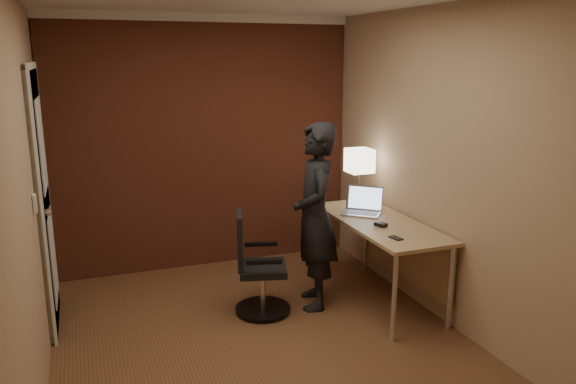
{
  "coord_description": "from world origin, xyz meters",
  "views": [
    {
      "loc": [
        -1.18,
        -3.51,
        2.1
      ],
      "look_at": [
        0.35,
        0.55,
        1.05
      ],
      "focal_mm": 35.0,
      "sensor_mm": 36.0,
      "label": 1
    }
  ],
  "objects_px": {
    "phone": "(396,238)",
    "person": "(315,217)",
    "office_chair": "(256,270)",
    "desk_lamp": "(359,161)",
    "mouse": "(381,225)",
    "laptop": "(363,206)",
    "desk": "(386,234)"
  },
  "relations": [
    {
      "from": "mouse",
      "to": "office_chair",
      "type": "xyz_separation_m",
      "value": [
        -1.0,
        0.28,
        -0.37
      ]
    },
    {
      "from": "office_chair",
      "to": "desk",
      "type": "bearing_deg",
      "value": -6.6
    },
    {
      "from": "desk",
      "to": "person",
      "type": "distance_m",
      "value": 0.66
    },
    {
      "from": "desk_lamp",
      "to": "phone",
      "type": "bearing_deg",
      "value": -101.39
    },
    {
      "from": "office_chair",
      "to": "mouse",
      "type": "bearing_deg",
      "value": -15.58
    },
    {
      "from": "office_chair",
      "to": "desk_lamp",
      "type": "bearing_deg",
      "value": 19.94
    },
    {
      "from": "person",
      "to": "desk_lamp",
      "type": "bearing_deg",
      "value": 139.16
    },
    {
      "from": "laptop",
      "to": "mouse",
      "type": "bearing_deg",
      "value": -97.78
    },
    {
      "from": "phone",
      "to": "person",
      "type": "xyz_separation_m",
      "value": [
        -0.43,
        0.59,
        0.06
      ]
    },
    {
      "from": "laptop",
      "to": "phone",
      "type": "relative_size",
      "value": 3.64
    },
    {
      "from": "laptop",
      "to": "mouse",
      "type": "xyz_separation_m",
      "value": [
        -0.06,
        -0.42,
        -0.05
      ]
    },
    {
      "from": "phone",
      "to": "office_chair",
      "type": "bearing_deg",
      "value": 137.77
    },
    {
      "from": "phone",
      "to": "person",
      "type": "height_order",
      "value": "person"
    },
    {
      "from": "laptop",
      "to": "office_chair",
      "type": "distance_m",
      "value": 1.15
    },
    {
      "from": "desk",
      "to": "mouse",
      "type": "relative_size",
      "value": 15.0
    },
    {
      "from": "desk_lamp",
      "to": "phone",
      "type": "relative_size",
      "value": 4.65
    },
    {
      "from": "laptop",
      "to": "person",
      "type": "bearing_deg",
      "value": -163.47
    },
    {
      "from": "desk",
      "to": "desk_lamp",
      "type": "distance_m",
      "value": 0.78
    },
    {
      "from": "desk_lamp",
      "to": "phone",
      "type": "xyz_separation_m",
      "value": [
        -0.21,
        -1.02,
        -0.41
      ]
    },
    {
      "from": "phone",
      "to": "office_chair",
      "type": "distance_m",
      "value": 1.18
    },
    {
      "from": "mouse",
      "to": "phone",
      "type": "xyz_separation_m",
      "value": [
        -0.05,
        -0.33,
        -0.01
      ]
    },
    {
      "from": "desk_lamp",
      "to": "mouse",
      "type": "xyz_separation_m",
      "value": [
        -0.15,
        -0.7,
        -0.4
      ]
    },
    {
      "from": "phone",
      "to": "laptop",
      "type": "bearing_deg",
      "value": 71.92
    },
    {
      "from": "desk_lamp",
      "to": "laptop",
      "type": "bearing_deg",
      "value": -109.31
    },
    {
      "from": "mouse",
      "to": "phone",
      "type": "height_order",
      "value": "mouse"
    },
    {
      "from": "desk",
      "to": "office_chair",
      "type": "distance_m",
      "value": 1.17
    },
    {
      "from": "phone",
      "to": "person",
      "type": "bearing_deg",
      "value": 116.07
    },
    {
      "from": "mouse",
      "to": "office_chair",
      "type": "relative_size",
      "value": 0.12
    },
    {
      "from": "phone",
      "to": "person",
      "type": "relative_size",
      "value": 0.07
    },
    {
      "from": "phone",
      "to": "person",
      "type": "distance_m",
      "value": 0.73
    },
    {
      "from": "desk",
      "to": "desk_lamp",
      "type": "relative_size",
      "value": 2.8
    },
    {
      "from": "desk",
      "to": "office_chair",
      "type": "relative_size",
      "value": 1.76
    }
  ]
}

